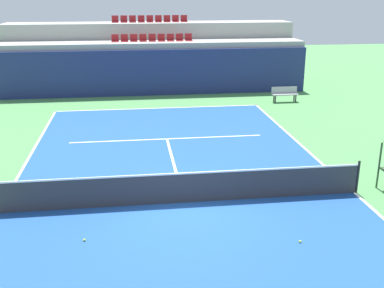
% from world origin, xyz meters
% --- Properties ---
extents(ground_plane, '(80.00, 80.00, 0.00)m').
position_xyz_m(ground_plane, '(0.00, 0.00, 0.00)').
color(ground_plane, '#4C8C4C').
extents(court_surface, '(11.00, 24.00, 0.01)m').
position_xyz_m(court_surface, '(0.00, 0.00, 0.01)').
color(court_surface, '#1E4C99').
rests_on(court_surface, ground_plane).
extents(baseline_far, '(11.00, 0.10, 0.00)m').
position_xyz_m(baseline_far, '(0.00, 11.95, 0.01)').
color(baseline_far, white).
rests_on(baseline_far, court_surface).
extents(sideline_right, '(0.10, 24.00, 0.00)m').
position_xyz_m(sideline_right, '(5.45, 0.00, 0.01)').
color(sideline_right, white).
rests_on(sideline_right, court_surface).
extents(service_line_far, '(8.26, 0.10, 0.00)m').
position_xyz_m(service_line_far, '(0.00, 6.40, 0.01)').
color(service_line_far, white).
rests_on(service_line_far, court_surface).
extents(centre_service_line, '(0.10, 6.40, 0.00)m').
position_xyz_m(centre_service_line, '(0.00, 3.20, 0.01)').
color(centre_service_line, white).
rests_on(centre_service_line, court_surface).
extents(back_wall, '(18.77, 0.30, 2.74)m').
position_xyz_m(back_wall, '(0.00, 15.36, 1.37)').
color(back_wall, navy).
rests_on(back_wall, ground_plane).
extents(stands_tier_lower, '(18.77, 2.40, 3.08)m').
position_xyz_m(stands_tier_lower, '(0.00, 16.71, 1.54)').
color(stands_tier_lower, '#9E9E99').
rests_on(stands_tier_lower, ground_plane).
extents(stands_tier_upper, '(18.77, 2.40, 4.08)m').
position_xyz_m(stands_tier_upper, '(0.00, 19.11, 2.04)').
color(stands_tier_upper, '#9E9E99').
rests_on(stands_tier_upper, ground_plane).
extents(seating_row_lower, '(4.99, 0.44, 0.44)m').
position_xyz_m(seating_row_lower, '(0.00, 16.81, 3.21)').
color(seating_row_lower, maroon).
rests_on(seating_row_lower, stands_tier_lower).
extents(seating_row_upper, '(4.99, 0.44, 0.44)m').
position_xyz_m(seating_row_upper, '(0.00, 19.21, 4.20)').
color(seating_row_upper, maroon).
rests_on(seating_row_upper, stands_tier_upper).
extents(tennis_net, '(11.08, 0.08, 1.07)m').
position_xyz_m(tennis_net, '(0.00, 0.00, 0.51)').
color(tennis_net, black).
rests_on(tennis_net, court_surface).
extents(player_bench, '(1.50, 0.40, 0.85)m').
position_xyz_m(player_bench, '(7.27, 12.57, 0.51)').
color(player_bench, '#99999E').
rests_on(player_bench, ground_plane).
extents(tennis_ball_1, '(0.07, 0.07, 0.07)m').
position_xyz_m(tennis_ball_1, '(-2.81, -1.94, 0.04)').
color(tennis_ball_1, '#CCE033').
rests_on(tennis_ball_1, court_surface).
extents(tennis_ball_2, '(0.07, 0.07, 0.07)m').
position_xyz_m(tennis_ball_2, '(2.66, -2.75, 0.04)').
color(tennis_ball_2, '#CCE033').
rests_on(tennis_ball_2, court_surface).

